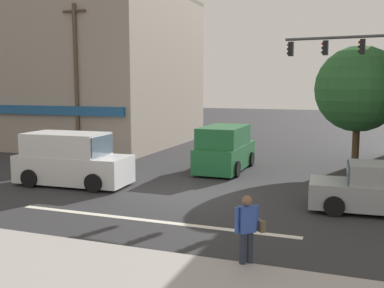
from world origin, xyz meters
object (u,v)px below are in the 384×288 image
(street_tree, at_px, (358,89))
(traffic_light_mast, at_px, (371,78))
(utility_pole_near_left, at_px, (76,79))
(van_crossing_leftbound, at_px, (71,160))
(van_waiting_far, at_px, (225,149))
(sedan_parked_curbside, at_px, (377,191))
(pedestrian_foreground_with_bag, at_px, (248,228))

(street_tree, bearing_deg, traffic_light_mast, -77.73)
(utility_pole_near_left, height_order, traffic_light_mast, utility_pole_near_left)
(street_tree, distance_m, van_crossing_leftbound, 12.94)
(traffic_light_mast, xyz_separation_m, van_waiting_far, (-6.24, 0.60, -3.30))
(traffic_light_mast, relative_size, van_crossing_leftbound, 1.32)
(utility_pole_near_left, relative_size, van_waiting_far, 1.81)
(van_crossing_leftbound, height_order, sedan_parked_curbside, van_crossing_leftbound)
(van_waiting_far, relative_size, pedestrian_foreground_with_bag, 2.76)
(street_tree, xyz_separation_m, van_waiting_far, (-5.78, -1.49, -2.83))
(van_waiting_far, distance_m, pedestrian_foreground_with_bag, 11.58)
(street_tree, xyz_separation_m, traffic_light_mast, (0.46, -2.10, 0.47))
(sedan_parked_curbside, bearing_deg, van_waiting_far, 141.42)
(van_crossing_leftbound, relative_size, van_waiting_far, 1.02)
(pedestrian_foreground_with_bag, bearing_deg, van_crossing_leftbound, 145.92)
(sedan_parked_curbside, distance_m, pedestrian_foreground_with_bag, 6.45)
(traffic_light_mast, bearing_deg, pedestrian_foreground_with_bag, -103.90)
(utility_pole_near_left, bearing_deg, van_crossing_leftbound, -57.80)
(traffic_light_mast, distance_m, pedestrian_foreground_with_bag, 11.20)
(pedestrian_foreground_with_bag, bearing_deg, sedan_parked_curbside, 64.07)
(sedan_parked_curbside, bearing_deg, street_tree, 96.06)
(street_tree, bearing_deg, van_waiting_far, -165.54)
(van_waiting_far, bearing_deg, utility_pole_near_left, 174.56)
(van_crossing_leftbound, bearing_deg, pedestrian_foreground_with_bag, -34.08)
(utility_pole_near_left, xyz_separation_m, sedan_parked_curbside, (15.21, -6.01, -3.62))
(utility_pole_near_left, bearing_deg, sedan_parked_curbside, -21.55)
(sedan_parked_curbside, bearing_deg, van_crossing_leftbound, 179.78)
(street_tree, distance_m, van_waiting_far, 6.61)
(traffic_light_mast, height_order, van_crossing_leftbound, traffic_light_mast)
(sedan_parked_curbside, bearing_deg, pedestrian_foreground_with_bag, -115.93)
(van_crossing_leftbound, distance_m, pedestrian_foreground_with_bag, 10.43)
(traffic_light_mast, height_order, sedan_parked_curbside, traffic_light_mast)
(van_crossing_leftbound, height_order, van_waiting_far, same)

